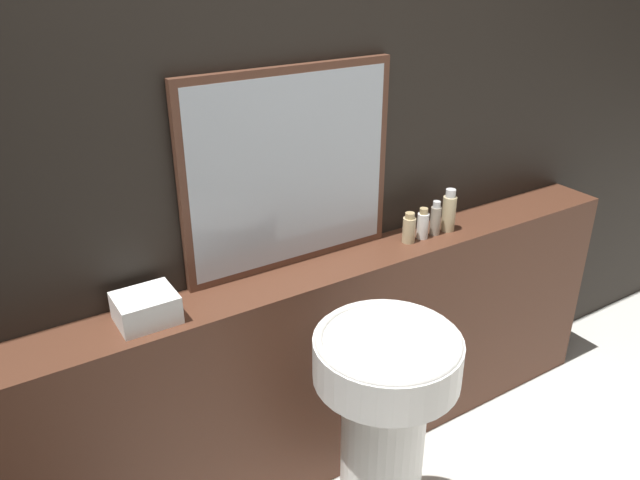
{
  "coord_description": "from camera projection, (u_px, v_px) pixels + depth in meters",
  "views": [
    {
      "loc": [
        -0.9,
        -0.34,
        1.9
      ],
      "look_at": [
        0.04,
        1.14,
        1.06
      ],
      "focal_mm": 35.0,
      "sensor_mm": 36.0,
      "label": 1
    }
  ],
  "objects": [
    {
      "name": "mirror",
      "position": [
        290.0,
        171.0,
        2.04
      ],
      "size": [
        0.77,
        0.03,
        0.68
      ],
      "color": "#563323",
      "rests_on": "vanity_counter"
    },
    {
      "name": "towel_stack",
      "position": [
        146.0,
        308.0,
        1.83
      ],
      "size": [
        0.17,
        0.15,
        0.09
      ],
      "color": "white",
      "rests_on": "vanity_counter"
    },
    {
      "name": "shampoo_bottle",
      "position": [
        409.0,
        229.0,
        2.31
      ],
      "size": [
        0.05,
        0.05,
        0.12
      ],
      "color": "#C6B284",
      "rests_on": "vanity_counter"
    },
    {
      "name": "vanity_counter",
      "position": [
        294.0,
        382.0,
        2.28
      ],
      "size": [
        2.97,
        0.22,
        0.88
      ],
      "color": "#512D1E",
      "rests_on": "ground_plane"
    },
    {
      "name": "body_wash_bottle",
      "position": [
        449.0,
        212.0,
        2.39
      ],
      "size": [
        0.05,
        0.05,
        0.17
      ],
      "color": "#C6B284",
      "rests_on": "vanity_counter"
    },
    {
      "name": "conditioner_bottle",
      "position": [
        423.0,
        224.0,
        2.34
      ],
      "size": [
        0.04,
        0.04,
        0.12
      ],
      "color": "white",
      "rests_on": "vanity_counter"
    },
    {
      "name": "wall_back",
      "position": [
        268.0,
        162.0,
        2.04
      ],
      "size": [
        8.0,
        0.06,
        2.5
      ],
      "color": "black",
      "rests_on": "ground_plane"
    },
    {
      "name": "pedestal_sink",
      "position": [
        383.0,
        434.0,
        1.9
      ],
      "size": [
        0.43,
        0.43,
        0.9
      ],
      "color": "white",
      "rests_on": "ground_plane"
    },
    {
      "name": "lotion_bottle",
      "position": [
        435.0,
        219.0,
        2.37
      ],
      "size": [
        0.04,
        0.04,
        0.14
      ],
      "color": "gray",
      "rests_on": "vanity_counter"
    }
  ]
}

